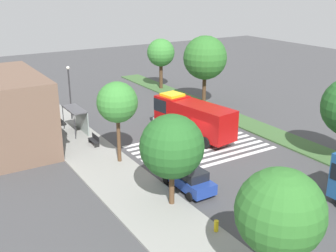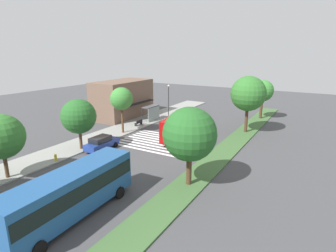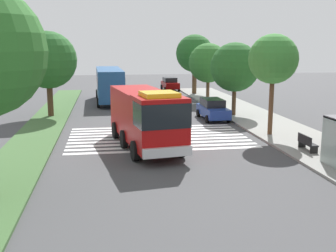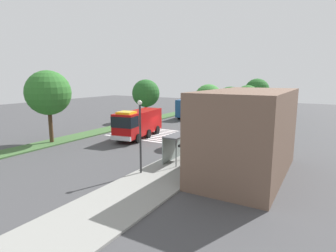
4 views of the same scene
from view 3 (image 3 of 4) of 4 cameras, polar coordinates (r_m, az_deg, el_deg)
The scene contains 15 objects.
ground_plane at distance 27.79m, azimuth -1.36°, elevation -1.61°, with size 120.00×120.00×0.00m, color #424244.
sidewalk at distance 30.24m, azimuth 15.83°, elevation -0.85°, with size 60.00×4.85×0.14m, color gray.
median_strip at distance 27.95m, azimuth -18.04°, elevation -1.94°, with size 60.00×3.00×0.14m, color #3D6033.
crosswalk at distance 27.88m, azimuth -1.39°, elevation -1.56°, with size 7.65×11.85×0.01m.
fire_truck at distance 24.56m, azimuth -2.99°, elevation 1.45°, with size 9.37×3.98×3.70m.
parked_car_west at distance 56.93m, azimuth 0.28°, elevation 5.85°, with size 4.44×2.20×1.74m.
parked_car_mid at distance 34.63m, azimuth 6.19°, elevation 2.35°, with size 4.63×2.04×1.72m.
transit_bus at distance 45.12m, azimuth -8.08°, elevation 5.94°, with size 11.03×3.11×3.61m.
bench_near_shelter at distance 25.13m, azimuth 18.58°, elevation -2.19°, with size 1.60×0.50×0.90m.
sidewalk_tree_far_west at distance 51.70m, azimuth 3.69°, elevation 9.92°, with size 4.61×4.61×7.25m.
sidewalk_tree_west at distance 45.03m, azimuth 5.56°, elevation 8.62°, with size 4.21×4.21×6.18m.
sidewalk_tree_center at distance 36.11m, azimuth 9.20°, elevation 7.99°, with size 4.20×4.20×6.21m.
sidewalk_tree_east at distance 28.46m, azimuth 14.28°, elevation 8.88°, with size 3.29×3.29×6.71m.
median_tree_far_west at distance 36.45m, azimuth -16.19°, elevation 8.70°, with size 4.79×4.79×7.13m.
fire_hydrant at distance 40.31m, azimuth 6.55°, elevation 3.02°, with size 0.28×0.28×0.70m, color gold.
Camera 3 is at (26.89, -3.43, 6.12)m, focal length 44.28 mm.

